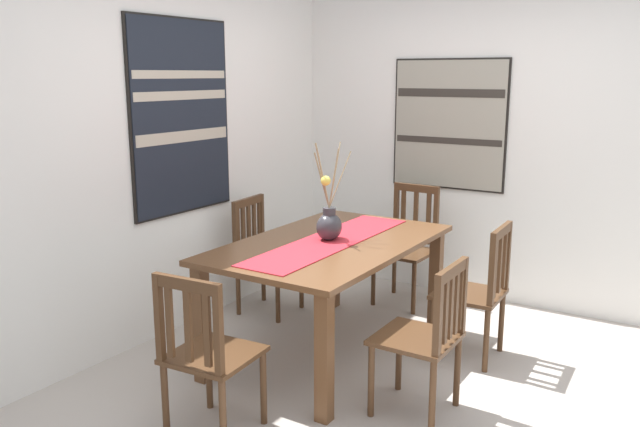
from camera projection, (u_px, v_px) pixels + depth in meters
name	position (u px, v px, depth m)	size (l,w,h in m)	color
ground_plane	(402.00, 388.00, 3.86)	(6.40, 6.40, 0.03)	#B2A89E
wall_back	(167.00, 144.00, 4.54)	(6.40, 0.12, 2.70)	silver
wall_side	(506.00, 136.00, 5.11)	(0.12, 6.40, 2.70)	silver
dining_table	(330.00, 257.00, 4.20)	(1.70, 1.03, 0.77)	brown
table_runner	(330.00, 241.00, 4.18)	(1.56, 0.36, 0.01)	#B7232D
centerpiece_vase	(329.00, 223.00, 4.18)	(0.31, 0.17, 0.65)	#333338
chair_0	(207.00, 353.00, 3.24)	(0.45, 0.45, 0.90)	#4C301C
chair_1	(263.00, 252.00, 5.02)	(0.45, 0.45, 0.90)	#4C301C
chair_2	(408.00, 245.00, 5.22)	(0.43, 0.43, 0.96)	#4C301C
chair_3	(477.00, 290.00, 4.17)	(0.43, 0.43, 0.90)	#4C301C
chair_4	(426.00, 334.00, 3.46)	(0.42, 0.42, 0.87)	#4C301C
painting_on_back_wall	(181.00, 117.00, 4.53)	(0.96, 0.05, 1.37)	black
painting_on_side_wall	(449.00, 124.00, 5.28)	(0.05, 0.97, 1.06)	black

